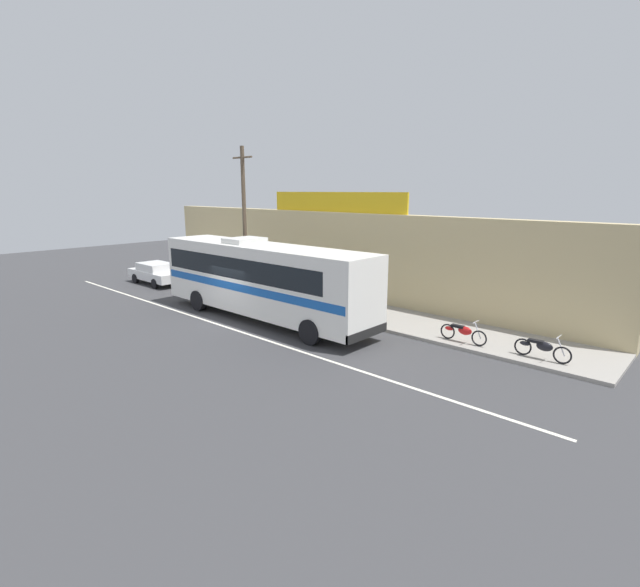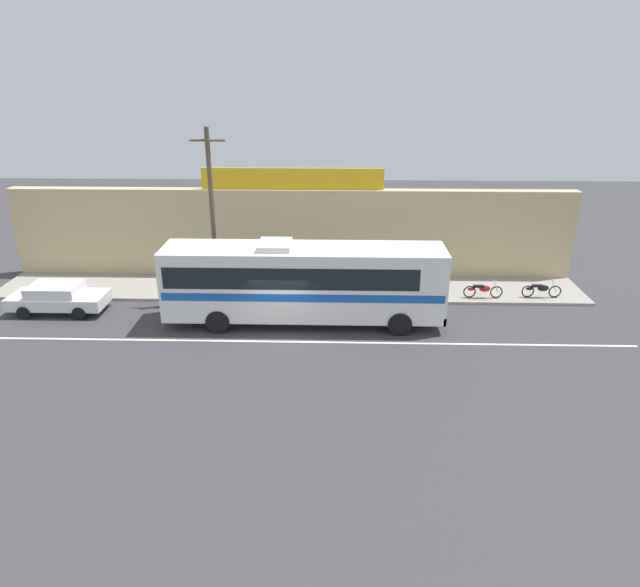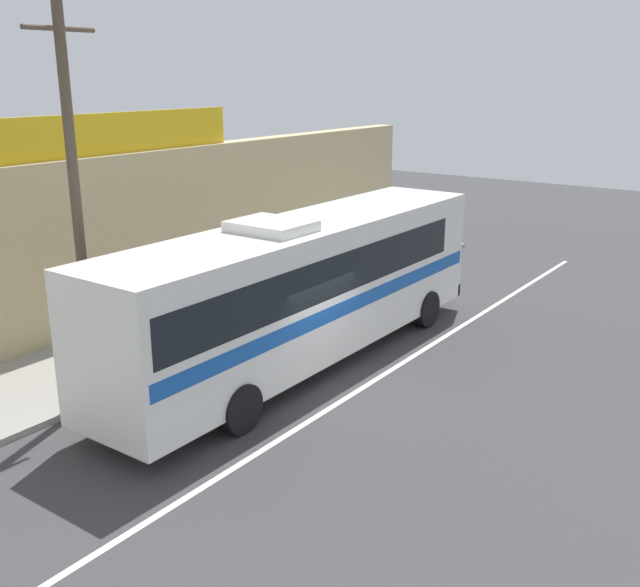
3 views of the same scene
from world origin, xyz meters
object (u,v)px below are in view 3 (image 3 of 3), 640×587
Objects in this scene: utility_pole at (76,203)px; motorcycle_orange at (422,242)px; intercity_bus at (303,284)px; motorcycle_red at (387,257)px; pedestrian_near_shop at (170,298)px.

utility_pole reaches higher than motorcycle_orange.
utility_pole is 4.21× the size of motorcycle_orange.
intercity_bus reaches higher than motorcycle_red.
motorcycle_red and motorcycle_orange have the same top height.
pedestrian_near_shop is (-0.63, 3.99, -0.93)m from intercity_bus.
motorcycle_red is (13.08, 0.28, -3.81)m from utility_pole.
motorcycle_orange is 12.35m from pedestrian_near_shop.
motorcycle_orange is (15.98, 0.42, -3.81)m from utility_pole.
intercity_bus is at bearing -81.00° from pedestrian_near_shop.
pedestrian_near_shop is at bearing 172.88° from motorcycle_red.
motorcycle_orange is at bearing 1.52° from utility_pole.
pedestrian_near_shop is (3.69, 1.46, -3.23)m from utility_pole.
pedestrian_near_shop reaches higher than motorcycle_red.
motorcycle_red is at bearing 1.24° from utility_pole.
utility_pole is at bearing -178.48° from motorcycle_orange.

